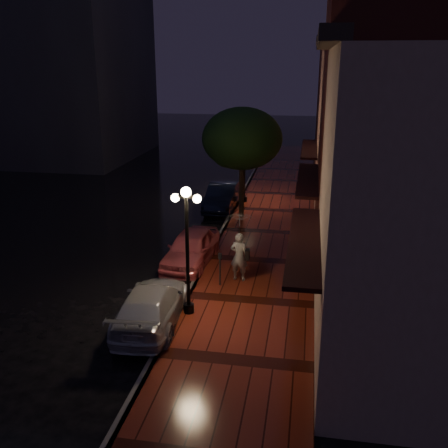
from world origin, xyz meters
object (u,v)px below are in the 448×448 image
Objects in this scene: streetlamp_near at (187,244)px; street_tree at (242,141)px; woman_with_umbrella at (239,237)px; pink_car at (191,248)px; navy_car at (222,197)px; silver_car at (152,305)px; parking_meter at (220,266)px; streetlamp_far at (244,161)px.

street_tree is (0.26, 10.99, 1.64)m from streetlamp_near.
pink_car is at bearing -23.14° from woman_with_umbrella.
navy_car is 0.97× the size of silver_car.
woman_with_umbrella is at bearing -76.02° from navy_car.
streetlamp_near is at bearing -84.97° from parking_meter.
streetlamp_far is 14.86m from silver_car.
street_tree is at bearing -85.09° from streetlamp_far.
streetlamp_far is at bearing 88.29° from pink_car.
streetlamp_near is 0.96× the size of navy_car.
woman_with_umbrella is 1.32m from parking_meter.
pink_car is 2.66m from parking_meter.
woman_with_umbrella is (2.24, -1.51, 1.18)m from pink_car.
pink_car is (-0.95, 4.40, -1.88)m from streetlamp_near.
street_tree is 1.37× the size of pink_car.
streetlamp_near is 12.87m from navy_car.
woman_with_umbrella is at bearing 66.00° from streetlamp_near.
streetlamp_near is 0.74× the size of street_tree.
street_tree is at bearing -51.19° from navy_car.
streetlamp_near reaches higher than parking_meter.
parking_meter is at bearing -123.27° from silver_car.
street_tree reaches higher than parking_meter.
navy_car is 13.39m from silver_car.
streetlamp_near is 11.12m from street_tree.
navy_car is at bearing -129.65° from streetlamp_far.
navy_car is 3.53× the size of parking_meter.
streetlamp_near is at bearing -73.87° from pink_car.
silver_car is at bearing 67.81° from woman_with_umbrella.
parking_meter is (-0.64, -0.60, -0.98)m from woman_with_umbrella.
pink_car is 3.35× the size of parking_meter.
streetlamp_far is 11.86m from parking_meter.
parking_meter is at bearing 74.11° from streetlamp_near.
woman_with_umbrella is at bearing 64.47° from parking_meter.
streetlamp_near reaches higher than pink_car.
streetlamp_far reaches higher than parking_meter.
pink_car is at bearing 148.01° from parking_meter.
streetlamp_near is at bearing -150.00° from silver_car.
navy_car is at bearing 120.41° from parking_meter.
street_tree is 8.50m from woman_with_umbrella.
street_tree is 12.29m from silver_car.
streetlamp_near reaches higher than woman_with_umbrella.
pink_car is (-0.95, -9.60, -1.88)m from streetlamp_far.
pink_car reaches higher than parking_meter.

